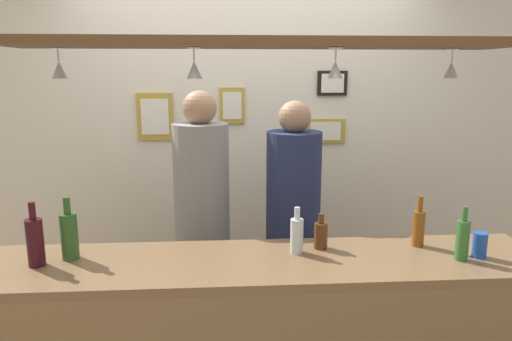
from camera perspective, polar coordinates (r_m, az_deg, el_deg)
back_wall at (r=3.59m, az=-1.10°, el=3.06°), size 4.40×0.06×2.60m
bar_counter at (r=2.28m, az=1.10°, el=-19.47°), size 2.70×0.55×0.98m
overhead_glass_rack at (r=2.15m, az=0.76°, el=15.10°), size 2.20×0.36×0.04m
hanging_wineglass_far_left at (r=2.31m, az=-22.56°, el=11.22°), size 0.07×0.07×0.13m
hanging_wineglass_left at (r=2.11m, az=-7.43°, el=12.03°), size 0.07×0.07×0.13m
hanging_wineglass_center_left at (r=2.13m, az=9.49°, el=11.96°), size 0.07×0.07×0.13m
hanging_wineglass_center at (r=2.41m, az=22.40°, el=11.22°), size 0.07×0.07×0.13m
person_left_grey_shirt at (r=2.95m, az=-6.51°, el=-3.90°), size 0.34×0.34×1.74m
person_middle_navy_shirt at (r=2.99m, az=4.49°, el=-4.45°), size 0.34×0.34×1.68m
bottle_champagne_green at (r=2.41m, az=-21.52°, el=-7.19°), size 0.08×0.08×0.30m
bottle_beer_green_import at (r=2.44m, az=23.56°, el=-7.53°), size 0.06×0.06×0.26m
bottle_beer_brown_stubby at (r=2.41m, az=7.79°, el=-7.64°), size 0.07×0.07×0.18m
bottle_wine_dark_red at (r=2.39m, az=-25.00°, el=-7.68°), size 0.08×0.08×0.30m
bottle_beer_amber_tall at (r=2.55m, az=18.95°, el=-6.41°), size 0.06×0.06×0.26m
bottle_soda_clear at (r=2.33m, az=4.92°, el=-7.68°), size 0.06×0.06×0.23m
drink_can at (r=2.52m, az=25.29°, el=-8.09°), size 0.07×0.07×0.12m
picture_frame_lower_pair at (r=3.61m, az=8.32°, el=4.71°), size 0.30×0.02×0.18m
picture_frame_crest at (r=3.51m, az=-2.89°, el=7.80°), size 0.18×0.02×0.26m
picture_frame_caricature at (r=3.55m, az=-12.03°, el=6.34°), size 0.26×0.02×0.34m
picture_frame_upper_small at (r=3.59m, az=9.15°, el=10.32°), size 0.22×0.02×0.18m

